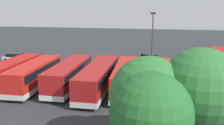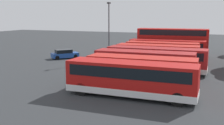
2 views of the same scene
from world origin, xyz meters
The scene contains 12 objects.
ground_plane centered at (0.00, 0.00, 0.00)m, with size 140.00×140.00×0.00m, color #2D3033.
bus_double_decker_near_end centered at (-12.56, 9.25, 2.45)m, with size 3.20×11.65×4.55m.
bus_single_deck_second centered at (-9.07, 9.05, 1.62)m, with size 3.13×11.72×2.95m.
bus_single_deck_third centered at (-5.36, 9.06, 1.62)m, with size 2.99×10.35×2.95m.
bus_single_deck_fourth centered at (-1.59, 9.22, 1.62)m, with size 3.19×10.74×2.95m.
bus_single_deck_fifth centered at (1.60, 9.79, 1.62)m, with size 2.78×11.82×2.95m.
bus_single_deck_sixth centered at (5.22, 9.32, 1.62)m, with size 2.86×10.80×2.95m.
bus_single_deck_seventh centered at (9.20, 10.13, 1.62)m, with size 2.94×10.28×2.95m.
bus_single_deck_far_end centered at (12.38, 10.15, 1.62)m, with size 2.77×10.97×2.95m.
car_small_green centered at (-3.40, -6.00, 0.70)m, with size 4.28×4.10×1.43m.
lamp_post_tall centered at (-3.98, 1.37, 5.00)m, with size 0.70×0.30×8.62m.
waste_bin_yellow centered at (-8.71, 1.15, 0.47)m, with size 0.60×0.60×0.95m, color #333338.
Camera 2 is at (33.55, 17.04, 6.78)m, focal length 43.99 mm.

